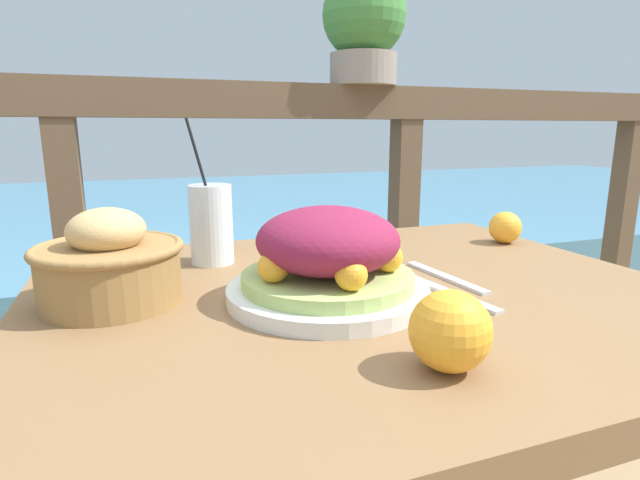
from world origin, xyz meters
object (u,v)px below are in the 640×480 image
object	(u,v)px
drink_glass	(211,224)
potted_plant	(364,26)
salad_plate	(328,260)
bread_basket	(110,264)

from	to	relation	value
drink_glass	potted_plant	distance (m)	0.80
drink_glass	potted_plant	xyz separation A→B (m)	(0.50, 0.46, 0.43)
potted_plant	salad_plate	bearing A→B (deg)	-117.97
salad_plate	potted_plant	bearing A→B (deg)	62.03
drink_glass	bread_basket	size ratio (longest dim) A/B	1.28
potted_plant	drink_glass	bearing A→B (deg)	-136.96
salad_plate	bread_basket	size ratio (longest dim) A/B	1.43
salad_plate	potted_plant	xyz separation A→B (m)	(0.38, 0.71, 0.44)
drink_glass	potted_plant	bearing A→B (deg)	43.04
drink_glass	salad_plate	bearing A→B (deg)	-64.30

